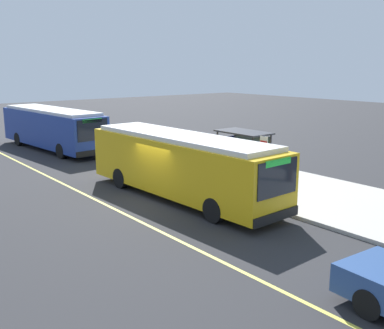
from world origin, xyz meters
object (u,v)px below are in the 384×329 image
transit_bus_second (52,127)px  waiting_bench (247,169)px  route_sign_post (264,158)px  pedestrian_commuter (203,157)px  transit_bus_main (181,164)px

transit_bus_second → waiting_bench: size_ratio=7.07×
transit_bus_second → route_sign_post: (18.22, 2.38, 0.34)m
transit_bus_second → pedestrian_commuter: (13.26, 3.04, -0.50)m
pedestrian_commuter → route_sign_post: bearing=-7.5°
waiting_bench → route_sign_post: route_sign_post is taller
transit_bus_main → route_sign_post: bearing=45.6°
waiting_bench → route_sign_post: 3.91m
route_sign_post → waiting_bench: bearing=145.7°
route_sign_post → pedestrian_commuter: route_sign_post is taller
waiting_bench → pedestrian_commuter: pedestrian_commuter is taller
transit_bus_main → pedestrian_commuter: bearing=125.9°
transit_bus_main → route_sign_post: same height
waiting_bench → pedestrian_commuter: (-1.92, -1.42, 0.48)m
transit_bus_main → transit_bus_second: size_ratio=0.99×
route_sign_post → pedestrian_commuter: bearing=172.5°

